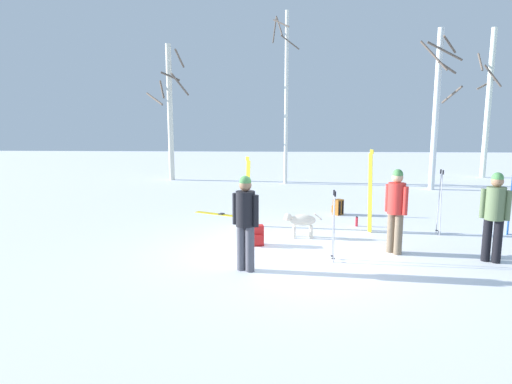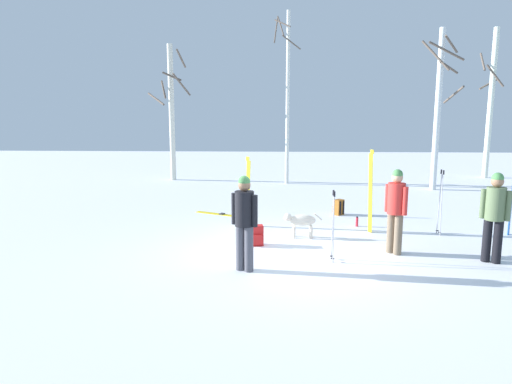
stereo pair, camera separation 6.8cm
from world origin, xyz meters
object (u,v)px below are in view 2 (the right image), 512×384
(ski_pair_lying_0, at_px, (223,215))
(birch_tree_2, at_px, (439,106))
(person_1, at_px, (396,206))
(ski_poles_0, at_px, (333,224))
(ski_pair_planted_0, at_px, (370,192))
(ski_poles_1, at_px, (441,200))
(dog, at_px, (301,221))
(birch_tree_0, at_px, (172,110))
(ski_pair_planted_2, at_px, (248,192))
(backpack_1, at_px, (338,207))
(water_bottle_1, at_px, (402,213))
(backpack_0, at_px, (257,236))
(person_2, at_px, (244,217))
(ski_pair_planted_1, at_px, (512,197))
(water_bottle_0, at_px, (357,222))
(birch_tree_3, at_px, (491,103))
(person_0, at_px, (495,212))
(birch_tree_1, at_px, (287,95))

(ski_pair_lying_0, distance_m, birch_tree_2, 9.69)
(person_1, height_order, birch_tree_2, birch_tree_2)
(ski_pair_lying_0, xyz_separation_m, ski_poles_0, (2.62, -4.01, 0.72))
(ski_pair_planted_0, bearing_deg, ski_poles_1, -5.21)
(dog, distance_m, birch_tree_0, 11.46)
(ski_pair_planted_2, bearing_deg, backpack_1, 31.63)
(ski_pair_planted_0, distance_m, water_bottle_1, 2.26)
(ski_pair_planted_0, bearing_deg, backpack_0, -153.74)
(person_2, distance_m, ski_pair_lying_0, 4.85)
(ski_pair_planted_1, distance_m, birch_tree_2, 7.30)
(ski_poles_0, distance_m, backpack_1, 4.32)
(ski_pair_lying_0, height_order, backpack_0, backpack_0)
(dog, bearing_deg, water_bottle_0, 38.17)
(backpack_0, height_order, birch_tree_0, birch_tree_0)
(ski_poles_0, distance_m, birch_tree_2, 10.67)
(person_2, distance_m, ski_pair_planted_0, 4.03)
(dog, height_order, ski_poles_1, ski_poles_1)
(person_1, relative_size, water_bottle_0, 6.73)
(dog, distance_m, ski_pair_lying_0, 3.16)
(backpack_1, distance_m, birch_tree_3, 12.33)
(water_bottle_0, relative_size, birch_tree_2, 0.04)
(birch_tree_2, bearing_deg, water_bottle_0, -122.62)
(person_1, distance_m, ski_poles_0, 1.43)
(person_0, xyz_separation_m, water_bottle_0, (-2.05, 2.75, -0.86))
(ski_poles_1, bearing_deg, birch_tree_3, 61.47)
(ski_pair_planted_1, distance_m, water_bottle_0, 3.58)
(ski_pair_planted_0, distance_m, birch_tree_2, 8.13)
(ski_pair_planted_0, height_order, ski_poles_0, ski_pair_planted_0)
(ski_poles_1, height_order, water_bottle_0, ski_poles_1)
(person_1, height_order, ski_poles_0, person_1)
(ski_pair_planted_1, relative_size, water_bottle_1, 6.82)
(birch_tree_3, bearing_deg, backpack_1, -132.28)
(backpack_0, relative_size, water_bottle_0, 1.73)
(ski_pair_lying_0, bearing_deg, birch_tree_3, 38.64)
(backpack_1, distance_m, water_bottle_0, 1.43)
(person_0, distance_m, backpack_1, 4.82)
(ski_pair_planted_1, distance_m, water_bottle_1, 2.79)
(person_0, bearing_deg, person_1, 164.78)
(ski_pair_planted_0, height_order, birch_tree_3, birch_tree_3)
(person_1, xyz_separation_m, ski_pair_lying_0, (-3.92, 3.46, -0.97))
(person_0, distance_m, person_2, 4.68)
(birch_tree_0, bearing_deg, ski_pair_planted_2, -65.08)
(birch_tree_1, bearing_deg, ski_pair_planted_1, -58.26)
(person_2, bearing_deg, person_0, 8.93)
(ski_pair_planted_1, relative_size, backpack_0, 4.14)
(ski_pair_planted_2, xyz_separation_m, ski_poles_1, (4.56, -0.56, -0.07))
(ski_poles_1, bearing_deg, water_bottle_1, 101.37)
(ski_poles_1, relative_size, water_bottle_1, 5.75)
(birch_tree_3, bearing_deg, ski_poles_0, -123.61)
(person_2, relative_size, backpack_1, 3.90)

